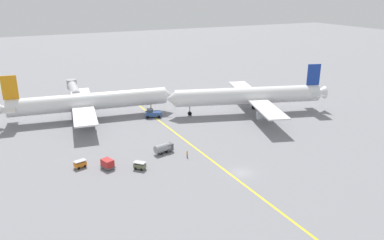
# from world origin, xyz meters

# --- Properties ---
(ground_plane) EXTENTS (600.00, 600.00, 0.00)m
(ground_plane) POSITION_xyz_m (0.00, 0.00, 0.00)
(ground_plane) COLOR gray
(taxiway_stripe) EXTENTS (4.10, 119.96, 0.01)m
(taxiway_stripe) POSITION_xyz_m (-2.91, 10.00, 0.00)
(taxiway_stripe) COLOR yellow
(taxiway_stripe) RESTS_ON ground
(airliner_at_gate_left) EXTENTS (54.11, 42.30, 15.17)m
(airliner_at_gate_left) POSITION_xyz_m (-22.63, 53.69, 5.18)
(airliner_at_gate_left) COLOR white
(airliner_at_gate_left) RESTS_ON ground
(airliner_being_pushed) EXTENTS (52.61, 44.95, 15.63)m
(airliner_being_pushed) POSITION_xyz_m (25.87, 35.99, 5.76)
(airliner_being_pushed) COLOR white
(airliner_being_pushed) RESTS_ON ground
(pushback_tug) EXTENTS (8.25, 4.18, 3.03)m
(pushback_tug) POSITION_xyz_m (-4.39, 45.32, 1.29)
(pushback_tug) COLOR #2D4C8C
(pushback_tug) RESTS_ON ground
(gse_baggage_cart_trailing) EXTENTS (3.04, 3.05, 1.71)m
(gse_baggage_cart_trailing) POSITION_xyz_m (-19.89, 11.69, 0.86)
(gse_baggage_cart_trailing) COLOR #666B4C
(gse_baggage_cart_trailing) RESTS_ON ground
(gse_baggage_cart_near_cluster) EXTENTS (3.06, 2.26, 1.71)m
(gse_baggage_cart_near_cluster) POSITION_xyz_m (-32.00, 18.41, 0.86)
(gse_baggage_cart_near_cluster) COLOR orange
(gse_baggage_cart_near_cluster) RESTS_ON ground
(gse_fuel_bowser_stubby) EXTENTS (5.21, 3.01, 2.40)m
(gse_fuel_bowser_stubby) POSITION_xyz_m (-11.51, 17.78, 1.33)
(gse_fuel_bowser_stubby) COLOR gray
(gse_fuel_bowser_stubby) RESTS_ON ground
(gse_container_dolly_flat) EXTENTS (3.13, 3.75, 2.15)m
(gse_container_dolly_flat) POSITION_xyz_m (-26.41, 15.28, 1.17)
(gse_container_dolly_flat) COLOR slate
(gse_container_dolly_flat) RESTS_ON ground
(ground_crew_marshaller_foreground) EXTENTS (0.36, 0.49, 1.61)m
(ground_crew_marshaller_foreground) POSITION_xyz_m (-7.38, 12.87, 0.84)
(ground_crew_marshaller_foreground) COLOR #4C4C51
(ground_crew_marshaller_foreground) RESTS_ON ground
(jet_bridge) EXTENTS (4.71, 19.13, 5.74)m
(jet_bridge) POSITION_xyz_m (-23.34, 79.09, 3.97)
(jet_bridge) COLOR #B7B7BC
(jet_bridge) RESTS_ON ground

